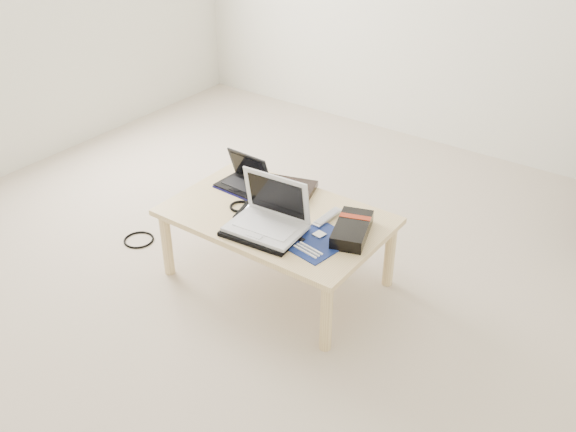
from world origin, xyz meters
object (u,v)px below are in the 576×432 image
Objects in this scene: coffee_table at (277,222)px; white_laptop at (269,217)px; netbook at (245,180)px; gpu_box at (352,229)px.

white_laptop reaches higher than coffee_table.
netbook is at bearing 157.17° from coffee_table.
coffee_table is at bearing -22.83° from netbook.
netbook is 0.73× the size of white_laptop.
netbook is 0.46m from white_laptop.
white_laptop is 0.40m from gpu_box.
coffee_table is 4.06× the size of netbook.
coffee_table is 3.28× the size of gpu_box.
coffee_table is 2.96× the size of white_laptop.
netbook is 0.81× the size of gpu_box.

